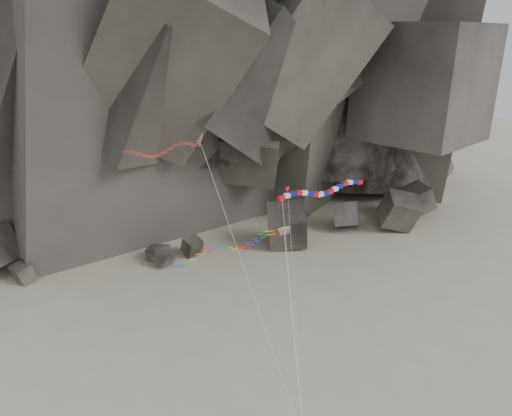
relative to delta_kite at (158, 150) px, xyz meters
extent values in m
plane|color=#A19982|center=(12.42, -5.23, -26.77)|extent=(260.00, 260.00, 0.00)
cube|color=#47423F|center=(0.42, 28.09, -25.78)|extent=(4.54, 4.32, 2.36)
cube|color=#47423F|center=(6.34, 27.78, -25.37)|extent=(4.05, 4.44, 3.70)
cube|color=#47423F|center=(-20.78, 25.55, -25.41)|extent=(4.46, 4.46, 3.31)
cube|color=#47423F|center=(1.30, 25.32, -25.78)|extent=(4.56, 4.27, 3.39)
cube|color=#47423F|center=(46.36, 27.76, -23.81)|extent=(7.94, 7.90, 8.59)
cube|color=#47423F|center=(37.00, 31.19, -24.47)|extent=(6.18, 7.55, 6.62)
cube|color=#47423F|center=(52.02, 32.86, -24.41)|extent=(9.38, 6.67, 7.40)
cube|color=#47423F|center=(23.40, 26.99, -23.71)|extent=(8.63, 9.52, 8.36)
cylinder|color=silver|center=(7.48, -8.52, -12.24)|extent=(6.37, 17.03, 25.91)
cube|color=red|center=(12.02, -4.36, -4.93)|extent=(0.75, 0.58, 0.44)
cube|color=white|center=(12.69, -4.22, -4.74)|extent=(0.78, 0.59, 0.49)
cube|color=navy|center=(13.36, -4.12, -4.63)|extent=(0.80, 0.60, 0.52)
cube|color=red|center=(14.03, -4.05, -4.61)|extent=(0.80, 0.60, 0.53)
cube|color=white|center=(14.70, -3.97, -4.71)|extent=(0.78, 0.59, 0.50)
cube|color=navy|center=(15.37, -3.88, -4.88)|extent=(0.75, 0.59, 0.45)
cube|color=red|center=(16.04, -3.75, -5.07)|extent=(0.77, 0.59, 0.48)
cube|color=white|center=(16.71, -3.58, -5.21)|extent=(0.79, 0.60, 0.52)
cube|color=navy|center=(17.38, -3.37, -5.25)|extent=(0.80, 0.60, 0.53)
cube|color=red|center=(18.05, -3.12, -5.17)|extent=(0.79, 0.59, 0.51)
cube|color=white|center=(18.72, -2.87, -5.02)|extent=(0.76, 0.59, 0.47)
cube|color=navy|center=(19.39, -2.63, -4.83)|extent=(0.76, 0.59, 0.47)
cube|color=red|center=(20.06, -2.42, -4.67)|extent=(0.79, 0.59, 0.51)
cube|color=white|center=(20.73, -2.26, -4.60)|extent=(0.80, 0.60, 0.53)
cube|color=navy|center=(21.39, -2.14, -4.65)|extent=(0.79, 0.60, 0.52)
cube|color=red|center=(22.06, -2.05, -4.79)|extent=(0.77, 0.59, 0.48)
cylinder|color=silver|center=(11.33, -10.78, -15.06)|extent=(1.41, 12.50, 20.28)
cube|color=yellow|center=(12.65, -3.48, -8.99)|extent=(1.35, 0.45, 0.74)
cube|color=#0CB219|center=(12.65, -3.66, -9.27)|extent=(1.13, 0.32, 0.51)
cylinder|color=silver|center=(11.65, -10.25, -17.09)|extent=(2.03, 13.56, 16.21)
cube|color=red|center=(13.56, -1.75, -4.87)|extent=(0.52, 0.36, 0.38)
cube|color=navy|center=(13.37, -1.74, -4.87)|extent=(0.21, 0.16, 0.39)
cylinder|color=silver|center=(12.10, -9.38, -15.03)|extent=(2.94, 15.28, 20.33)
camera|label=1|loc=(-3.22, -50.82, 13.41)|focal=35.00mm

